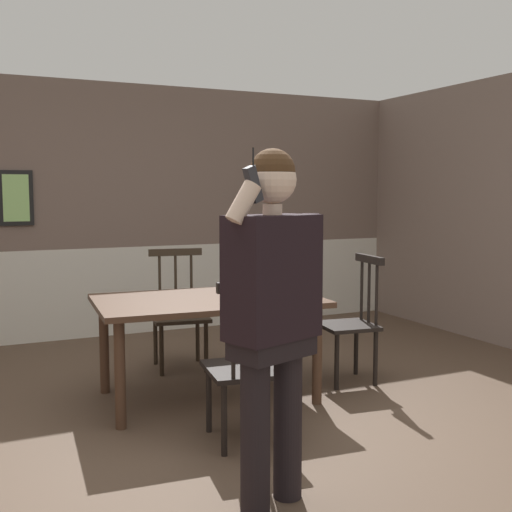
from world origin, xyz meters
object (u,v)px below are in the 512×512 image
person_figure (273,302)px  dining_table (207,310)px  chair_near_window (352,322)px  chair_at_table_head (249,365)px  chair_by_doorway (179,313)px

person_figure → dining_table: bearing=-118.5°
dining_table → person_figure: 1.68m
chair_near_window → person_figure: 2.17m
chair_at_table_head → person_figure: 0.92m
person_figure → chair_at_table_head: bearing=-124.4°
dining_table → chair_at_table_head: chair_at_table_head is taller
dining_table → chair_at_table_head: 0.90m
dining_table → person_figure: bearing=-99.8°
chair_at_table_head → person_figure: size_ratio=0.59×
dining_table → chair_near_window: 1.19m
chair_near_window → chair_by_doorway: 1.47m
chair_near_window → person_figure: bearing=143.3°
dining_table → person_figure: size_ratio=0.97×
chair_near_window → chair_at_table_head: 1.47m
dining_table → person_figure: (-0.28, -1.62, 0.33)m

